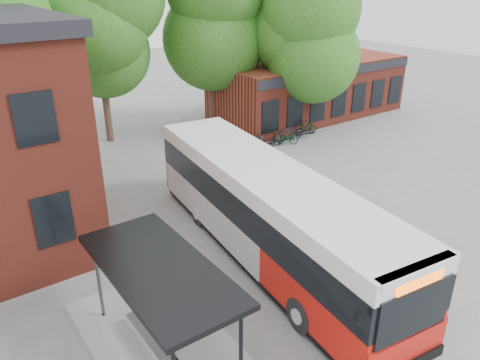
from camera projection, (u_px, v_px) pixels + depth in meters
ground at (268, 278)px, 16.29m from camera, size 100.00×100.00×0.00m
shop_row at (308, 88)px, 33.82m from camera, size 14.00×6.20×4.00m
bus_shelter at (163, 310)px, 12.56m from camera, size 3.60×7.00×2.90m
bike_rail at (283, 142)px, 28.55m from camera, size 5.20×0.10×0.38m
tree_1 at (101, 56)px, 27.26m from camera, size 7.92×7.92×10.40m
tree_2 at (211, 43)px, 30.13m from camera, size 7.92×7.92×11.00m
tree_3 at (310, 57)px, 30.19m from camera, size 7.04×7.04×9.28m
city_bus at (268, 215)px, 16.90m from camera, size 4.48×13.79×3.44m
bicycle_0 at (253, 143)px, 27.59m from camera, size 1.75×0.70×0.90m
bicycle_2 at (252, 139)px, 28.22m from camera, size 1.80×1.05×0.89m
bicycle_3 at (276, 138)px, 28.25m from camera, size 1.73×0.89×1.00m
bicycle_4 at (286, 139)px, 28.45m from camera, size 1.65×1.08×0.82m
bicycle_5 at (287, 134)px, 28.90m from camera, size 1.80×0.81×1.05m
bicycle_6 at (304, 130)px, 29.96m from camera, size 1.80×1.04×0.90m
bicycle_7 at (306, 128)px, 30.10m from camera, size 1.70×0.69×0.99m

